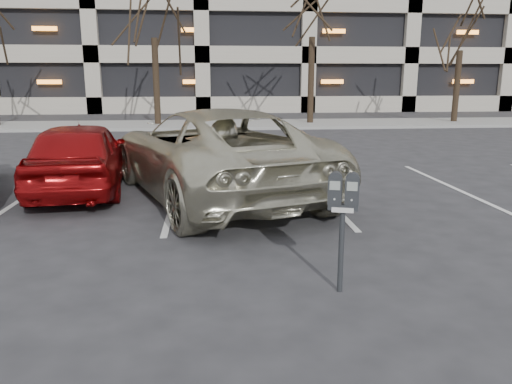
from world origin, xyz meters
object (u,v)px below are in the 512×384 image
object	(u,v)px
tree_d	(464,4)
suv_silver	(214,153)
car_red	(80,156)
parking_meter	(343,203)

from	to	relation	value
tree_d	suv_silver	bearing A→B (deg)	-130.13
tree_d	car_red	xyz separation A→B (m)	(-14.24, -13.15, -4.74)
parking_meter	car_red	bearing A→B (deg)	145.12
tree_d	parking_meter	distance (m)	21.48
tree_d	car_red	bearing A→B (deg)	-137.28
car_red	tree_d	bearing A→B (deg)	-142.71
parking_meter	suv_silver	distance (m)	4.62
tree_d	suv_silver	size ratio (longest dim) A/B	1.16
tree_d	suv_silver	distance (m)	18.64
suv_silver	parking_meter	bearing A→B (deg)	86.52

